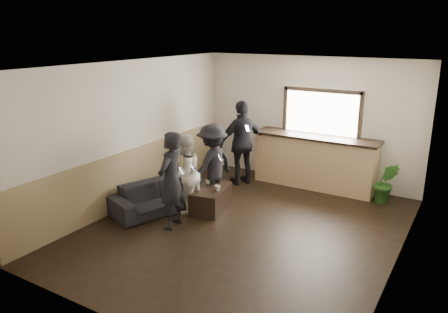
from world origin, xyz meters
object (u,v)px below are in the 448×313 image
Objects in this scene: cup_a at (209,182)px; bar_counter at (315,158)px; person_c at (212,165)px; cup_b at (218,188)px; potted_plant at (386,183)px; person_d at (242,143)px; person_b at (185,174)px; person_a at (171,180)px; coffee_table at (211,198)px; sofa at (162,196)px.

bar_counter is at bearing 56.19° from cup_a.
cup_b is at bearing 53.84° from person_c.
person_d reaches higher than potted_plant.
person_d reaches higher than person_b.
potted_plant is at bearing 132.53° from person_b.
bar_counter is 25.03× the size of cup_b.
person_c is at bearing 134.78° from cup_b.
bar_counter is 3.56m from person_a.
person_a is (-0.35, -0.95, 0.38)m from cup_b.
person_c is (-0.14, 0.28, 0.59)m from coffee_table.
person_d is at bearing -171.47° from potted_plant.
cup_b is 3.36m from potted_plant.
cup_b is (0.18, -0.05, 0.26)m from coffee_table.
potted_plant is (3.60, 2.55, 0.14)m from sofa.
bar_counter is 1.44× the size of person_d.
coffee_table is at bearing -49.11° from cup_a.
bar_counter is 1.62m from person_d.
coffee_table is at bearing 36.15° from person_c.
coffee_table is 0.56× the size of person_a.
person_d is (-0.05, 1.43, 0.46)m from cup_a.
cup_b is 0.13× the size of potted_plant.
cup_a is 0.40m from cup_b.
person_b is 0.67m from person_c.
coffee_table is 1.14× the size of potted_plant.
person_b is at bearing -171.69° from person_a.
person_d is at bearing -179.33° from person_b.
person_c is (-2.94, -1.77, 0.38)m from potted_plant.
person_a reaches higher than person_b.
person_c is (-1.40, -1.99, 0.16)m from bar_counter.
cup_b is at bearing -114.82° from bar_counter.
potted_plant is 0.45× the size of person_d.
cup_a and cup_b have the same top height.
coffee_table is (-1.25, -2.26, -0.43)m from bar_counter.
bar_counter reaches higher than sofa.
person_a is at bearing -99.43° from coffee_table.
coffee_table is 8.94× the size of cup_b.
cup_a is (0.65, 0.67, 0.20)m from sofa.
bar_counter is 3.46m from sofa.
cup_a is 0.08× the size of person_c.
cup_a is at bearing -123.81° from bar_counter.
coffee_table is 0.74m from person_b.
bar_counter is 21.12× the size of cup_a.
cup_b is (-1.07, -2.31, -0.16)m from bar_counter.
cup_b is 1.08m from person_a.
person_b reaches higher than cup_a.
cup_b is 0.06× the size of person_a.
person_b is (0.45, 0.14, 0.48)m from sofa.
person_b is at bearing -134.28° from coffee_table.
person_b reaches higher than cup_b.
sofa is (-2.05, -2.76, -0.36)m from bar_counter.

